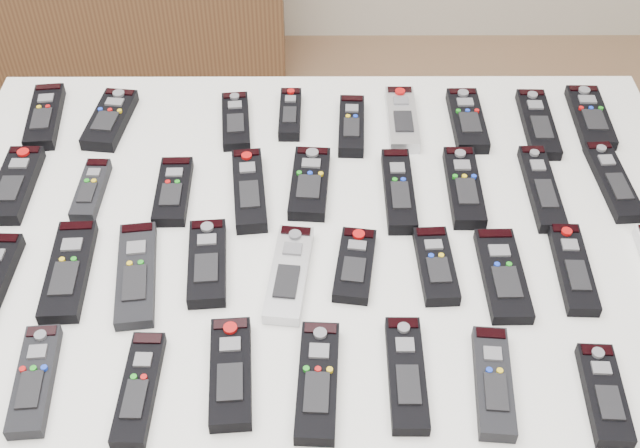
{
  "coord_description": "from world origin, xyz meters",
  "views": [
    {
      "loc": [
        0.13,
        -0.78,
        1.7
      ],
      "look_at": [
        0.13,
        0.13,
        0.8
      ],
      "focal_mm": 45.0,
      "sensor_mm": 36.0,
      "label": 1
    }
  ],
  "objects_px": {
    "remote_6": "(467,120)",
    "remote_25": "(503,275)",
    "remote_10": "(91,190)",
    "remote_13": "(310,183)",
    "remote_9": "(15,184)",
    "remote_12": "(249,190)",
    "remote_17": "(613,181)",
    "remote_35": "(604,394)",
    "remote_14": "(399,190)",
    "remote_16": "(542,188)",
    "remote_32": "(318,381)",
    "remote_5": "(402,119)",
    "remote_26": "(573,268)",
    "table": "(320,257)",
    "remote_15": "(464,187)",
    "remote_30": "(139,388)",
    "remote_0": "(45,117)",
    "remote_31": "(231,373)",
    "remote_33": "(406,374)",
    "remote_34": "(493,382)",
    "remote_21": "(207,263)",
    "remote_22": "(289,273)",
    "remote_4": "(351,126)",
    "remote_2": "(236,121)",
    "remote_19": "(69,270)",
    "remote_29": "(35,380)",
    "remote_3": "(290,114)",
    "remote_11": "(173,191)",
    "remote_24": "(436,265)",
    "remote_7": "(538,124)",
    "remote_23": "(355,265)"
  },
  "relations": [
    {
      "from": "remote_6",
      "to": "remote_25",
      "type": "relative_size",
      "value": 0.96
    },
    {
      "from": "remote_10",
      "to": "remote_13",
      "type": "relative_size",
      "value": 0.84
    },
    {
      "from": "remote_9",
      "to": "remote_12",
      "type": "xyz_separation_m",
      "value": [
        0.4,
        -0.01,
        0.0
      ]
    },
    {
      "from": "remote_6",
      "to": "remote_25",
      "type": "distance_m",
      "value": 0.38
    },
    {
      "from": "remote_17",
      "to": "remote_35",
      "type": "height_order",
      "value": "remote_35"
    },
    {
      "from": "remote_10",
      "to": "remote_14",
      "type": "distance_m",
      "value": 0.52
    },
    {
      "from": "remote_16",
      "to": "remote_32",
      "type": "height_order",
      "value": "remote_32"
    },
    {
      "from": "remote_5",
      "to": "remote_26",
      "type": "xyz_separation_m",
      "value": [
        0.23,
        -0.37,
        -0.0
      ]
    },
    {
      "from": "table",
      "to": "remote_14",
      "type": "height_order",
      "value": "remote_14"
    },
    {
      "from": "remote_13",
      "to": "remote_12",
      "type": "bearing_deg",
      "value": -166.19
    },
    {
      "from": "remote_15",
      "to": "remote_30",
      "type": "height_order",
      "value": "remote_15"
    },
    {
      "from": "remote_0",
      "to": "remote_30",
      "type": "relative_size",
      "value": 1.03
    },
    {
      "from": "remote_17",
      "to": "remote_31",
      "type": "height_order",
      "value": "remote_31"
    },
    {
      "from": "remote_30",
      "to": "remote_33",
      "type": "bearing_deg",
      "value": 4.97
    },
    {
      "from": "remote_5",
      "to": "remote_34",
      "type": "relative_size",
      "value": 1.03
    },
    {
      "from": "remote_15",
      "to": "remote_32",
      "type": "bearing_deg",
      "value": -121.73
    },
    {
      "from": "remote_5",
      "to": "remote_21",
      "type": "xyz_separation_m",
      "value": [
        -0.33,
        -0.36,
        0.0
      ]
    },
    {
      "from": "remote_17",
      "to": "remote_22",
      "type": "height_order",
      "value": "remote_22"
    },
    {
      "from": "remote_4",
      "to": "remote_32",
      "type": "relative_size",
      "value": 0.86
    },
    {
      "from": "remote_9",
      "to": "remote_33",
      "type": "xyz_separation_m",
      "value": [
        0.63,
        -0.38,
        -0.0
      ]
    },
    {
      "from": "remote_14",
      "to": "remote_25",
      "type": "distance_m",
      "value": 0.24
    },
    {
      "from": "remote_4",
      "to": "remote_21",
      "type": "distance_m",
      "value": 0.41
    },
    {
      "from": "remote_2",
      "to": "remote_32",
      "type": "relative_size",
      "value": 0.85
    },
    {
      "from": "remote_19",
      "to": "remote_34",
      "type": "relative_size",
      "value": 1.14
    },
    {
      "from": "remote_26",
      "to": "remote_29",
      "type": "xyz_separation_m",
      "value": [
        -0.77,
        -0.2,
        0.0
      ]
    },
    {
      "from": "remote_2",
      "to": "remote_30",
      "type": "relative_size",
      "value": 0.91
    },
    {
      "from": "remote_21",
      "to": "remote_29",
      "type": "height_order",
      "value": "remote_21"
    },
    {
      "from": "remote_4",
      "to": "remote_15",
      "type": "relative_size",
      "value": 0.86
    },
    {
      "from": "remote_3",
      "to": "remote_29",
      "type": "bearing_deg",
      "value": -118.67
    },
    {
      "from": "remote_10",
      "to": "remote_14",
      "type": "relative_size",
      "value": 0.74
    },
    {
      "from": "remote_5",
      "to": "remote_11",
      "type": "height_order",
      "value": "remote_5"
    },
    {
      "from": "remote_21",
      "to": "remote_33",
      "type": "distance_m",
      "value": 0.35
    },
    {
      "from": "remote_6",
      "to": "remote_9",
      "type": "relative_size",
      "value": 0.97
    },
    {
      "from": "remote_16",
      "to": "remote_24",
      "type": "relative_size",
      "value": 1.36
    },
    {
      "from": "remote_6",
      "to": "remote_19",
      "type": "relative_size",
      "value": 0.89
    },
    {
      "from": "remote_10",
      "to": "remote_19",
      "type": "height_order",
      "value": "same"
    },
    {
      "from": "remote_25",
      "to": "remote_30",
      "type": "bearing_deg",
      "value": -159.64
    },
    {
      "from": "remote_3",
      "to": "remote_35",
      "type": "relative_size",
      "value": 0.92
    },
    {
      "from": "remote_11",
      "to": "remote_22",
      "type": "xyz_separation_m",
      "value": [
        0.2,
        -0.19,
        0.0
      ]
    },
    {
      "from": "remote_6",
      "to": "remote_0",
      "type": "bearing_deg",
      "value": 178.41
    },
    {
      "from": "remote_4",
      "to": "remote_21",
      "type": "xyz_separation_m",
      "value": [
        -0.23,
        -0.34,
        0.0
      ]
    },
    {
      "from": "remote_14",
      "to": "remote_32",
      "type": "distance_m",
      "value": 0.4
    },
    {
      "from": "remote_5",
      "to": "remote_3",
      "type": "bearing_deg",
      "value": 175.42
    },
    {
      "from": "remote_7",
      "to": "remote_15",
      "type": "distance_m",
      "value": 0.24
    },
    {
      "from": "remote_9",
      "to": "remote_19",
      "type": "xyz_separation_m",
      "value": [
        0.13,
        -0.19,
        -0.0
      ]
    },
    {
      "from": "remote_21",
      "to": "remote_17",
      "type": "bearing_deg",
      "value": 11.15
    },
    {
      "from": "remote_12",
      "to": "remote_26",
      "type": "xyz_separation_m",
      "value": [
        0.5,
        -0.18,
        -0.0
      ]
    },
    {
      "from": "remote_2",
      "to": "remote_32",
      "type": "height_order",
      "value": "remote_32"
    },
    {
      "from": "remote_4",
      "to": "remote_7",
      "type": "bearing_deg",
      "value": 3.69
    },
    {
      "from": "remote_21",
      "to": "remote_23",
      "type": "bearing_deg",
      "value": -5.52
    }
  ]
}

